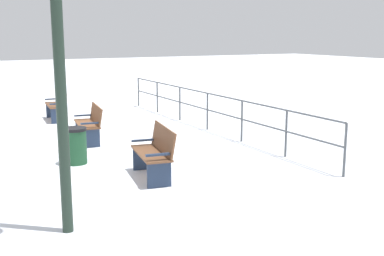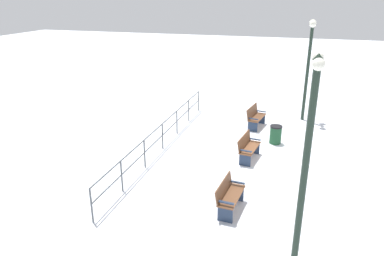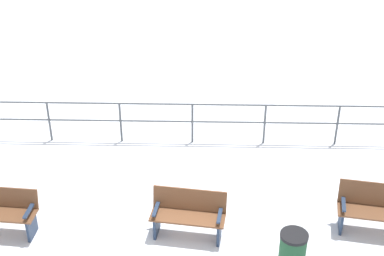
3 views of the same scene
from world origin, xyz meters
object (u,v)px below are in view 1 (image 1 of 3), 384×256
Objects in this scene: bench_nearest at (57,105)px; bench_second at (90,123)px; trash_bin at (75,146)px; bench_third at (155,152)px.

bench_nearest is 0.98× the size of bench_second.
bench_second is at bearing 94.91° from bench_nearest.
bench_nearest is at bearing -82.13° from bench_second.
bench_nearest reaches higher than trash_bin.
bench_third is (-0.22, 7.06, 0.02)m from bench_nearest.
bench_third reaches higher than trash_bin.
bench_second is 3.54m from bench_third.
bench_third is at bearing 122.01° from trash_bin.
bench_third is at bearing 96.54° from bench_nearest.
bench_second reaches higher than bench_nearest.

